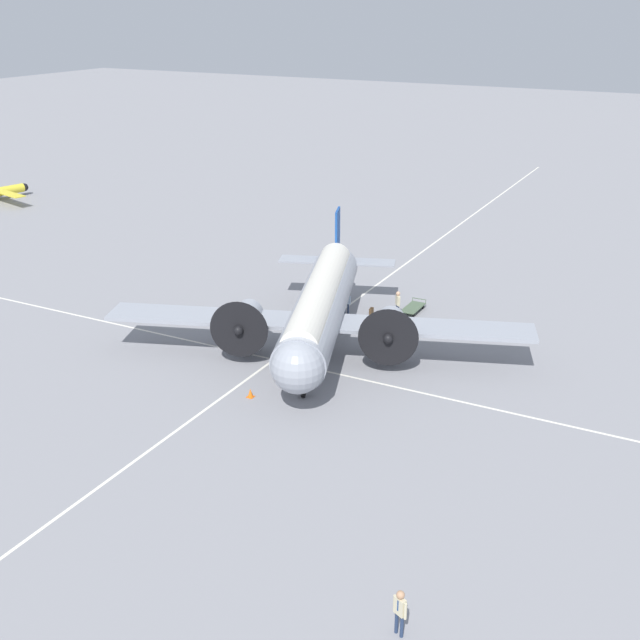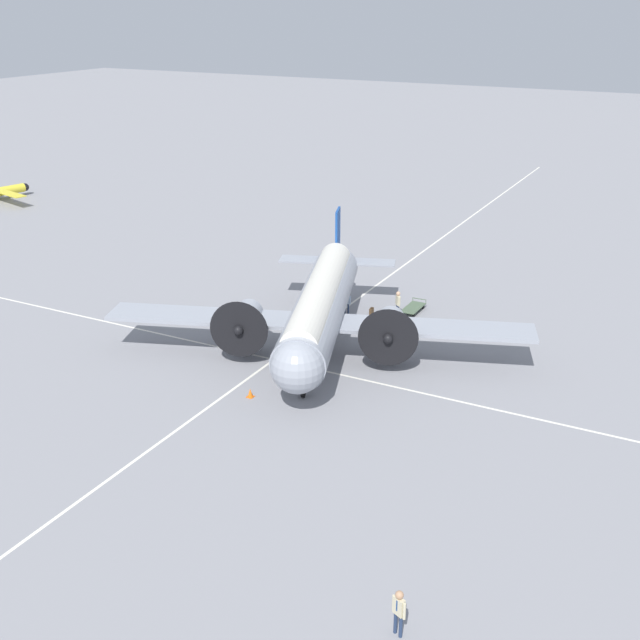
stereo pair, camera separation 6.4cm
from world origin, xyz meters
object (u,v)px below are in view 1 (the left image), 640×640
object	(u,v)px
passenger_boarding	(346,301)
suitcase_near_door	(371,312)
airliner_main	(319,309)
crew_foreground	(400,608)
baggage_cart	(413,308)
ramp_agent	(398,301)
traffic_cone	(250,393)

from	to	relation	value
passenger_boarding	suitcase_near_door	bearing A→B (deg)	7.04
airliner_main	suitcase_near_door	bearing A→B (deg)	157.59
airliner_main	crew_foreground	xyz separation A→B (m)	(18.26, 12.44, -1.60)
crew_foreground	suitcase_near_door	xyz separation A→B (m)	(-24.87, -12.13, -0.79)
baggage_cart	suitcase_near_door	bearing A→B (deg)	-47.84
airliner_main	passenger_boarding	bearing A→B (deg)	171.17
ramp_agent	suitcase_near_door	world-z (taller)	ramp_agent
suitcase_near_door	traffic_cone	bearing A→B (deg)	-3.63
passenger_boarding	ramp_agent	size ratio (longest dim) A/B	0.95
passenger_boarding	traffic_cone	xyz separation A→B (m)	(12.49, 0.63, -0.79)
airliner_main	ramp_agent	distance (m)	7.59
passenger_boarding	suitcase_near_door	xyz separation A→B (m)	(-0.65, 1.46, -0.73)
airliner_main	suitcase_near_door	distance (m)	7.04
crew_foreground	baggage_cart	size ratio (longest dim) A/B	0.76
airliner_main	crew_foreground	distance (m)	22.15
passenger_boarding	airliner_main	bearing A→B (deg)	-95.99
ramp_agent	traffic_cone	world-z (taller)	ramp_agent
airliner_main	ramp_agent	bearing A→B (deg)	145.73
crew_foreground	passenger_boarding	size ratio (longest dim) A/B	1.05
airliner_main	traffic_cone	distance (m)	6.98
passenger_boarding	ramp_agent	world-z (taller)	ramp_agent
ramp_agent	airliner_main	bearing A→B (deg)	-56.77
suitcase_near_door	traffic_cone	size ratio (longest dim) A/B	1.23
crew_foreground	suitcase_near_door	size ratio (longest dim) A/B	3.02
suitcase_near_door	traffic_cone	world-z (taller)	suitcase_near_door
crew_foreground	traffic_cone	bearing A→B (deg)	-18.37
baggage_cart	ramp_agent	bearing A→B (deg)	-22.36
ramp_agent	baggage_cart	world-z (taller)	ramp_agent
passenger_boarding	traffic_cone	distance (m)	12.53
baggage_cart	traffic_cone	size ratio (longest dim) A/B	4.83
ramp_agent	baggage_cart	distance (m)	1.63
airliner_main	passenger_boarding	xyz separation A→B (m)	(-5.97, -1.14, -1.65)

